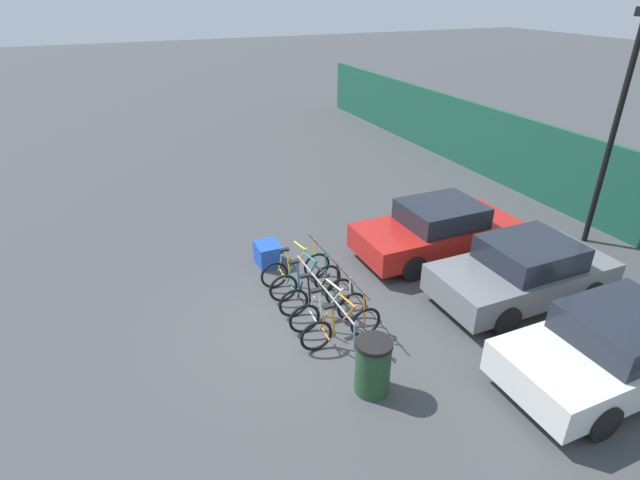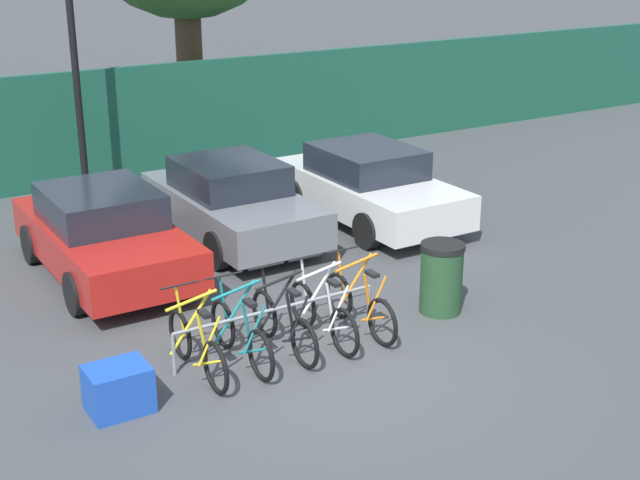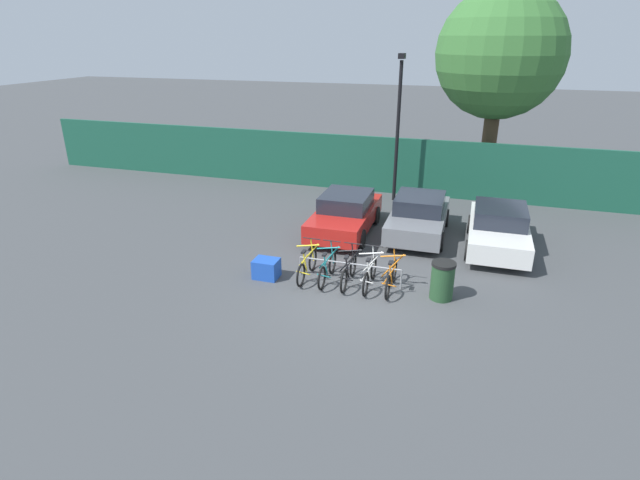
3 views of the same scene
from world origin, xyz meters
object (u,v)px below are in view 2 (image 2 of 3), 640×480
object	(u,v)px
bicycle_orange	(360,305)
car_white	(368,185)
lamp_post	(72,35)
cargo_crate	(118,389)
trash_bin	(441,278)
bike_rack	(277,314)
bicycle_yellow	(197,347)
car_red	(104,234)
bicycle_teal	(241,336)
bicycle_white	(323,315)
car_grey	(232,201)
bicycle_black	(284,325)

from	to	relation	value
bicycle_orange	car_white	xyz separation A→B (m)	(2.78, 3.85, 0.31)
lamp_post	cargo_crate	size ratio (longest dim) A/B	8.27
lamp_post	trash_bin	bearing A→B (deg)	-72.13
bike_rack	bicycle_yellow	distance (m)	1.21
bicycle_yellow	lamp_post	distance (m)	8.55
bicycle_yellow	car_red	bearing A→B (deg)	89.33
bicycle_orange	cargo_crate	xyz separation A→B (m)	(-3.52, -0.31, -0.10)
bicycle_teal	bicycle_white	xyz separation A→B (m)	(1.21, 0.00, 0.00)
car_red	cargo_crate	distance (m)	4.30
bike_rack	bicycle_white	distance (m)	0.63
bicycle_white	car_grey	world-z (taller)	car_grey
bicycle_orange	car_white	bearing A→B (deg)	52.50
bicycle_orange	car_grey	bearing A→B (deg)	85.78
lamp_post	car_white	bearing A→B (deg)	-45.59
bicycle_black	car_red	bearing A→B (deg)	104.13
bicycle_teal	trash_bin	bearing A→B (deg)	-0.70
bicycle_teal	bicycle_yellow	bearing A→B (deg)	-179.38
bicycle_orange	trash_bin	distance (m)	1.35
bicycle_yellow	car_grey	size ratio (longest dim) A/B	0.43
bicycle_orange	bicycle_white	bearing A→B (deg)	178.35
trash_bin	cargo_crate	world-z (taller)	trash_bin
car_white	bicycle_teal	bearing A→B (deg)	-139.95
bicycle_yellow	bicycle_teal	world-z (taller)	same
car_red	trash_bin	xyz separation A→B (m)	(3.61, -3.85, -0.17)
car_red	trash_bin	bearing A→B (deg)	-46.83
bicycle_white	trash_bin	world-z (taller)	bicycle_white
bicycle_yellow	cargo_crate	size ratio (longest dim) A/B	2.44
lamp_post	trash_bin	xyz separation A→B (m)	(2.59, -8.05, -2.73)
bicycle_orange	car_grey	distance (m)	4.29
bicycle_orange	trash_bin	size ratio (longest dim) A/B	1.66
lamp_post	trash_bin	distance (m)	8.88
trash_bin	cargo_crate	distance (m)	4.88
bicycle_white	lamp_post	size ratio (longest dim) A/B	0.30
cargo_crate	lamp_post	bearing A→B (deg)	74.68
bicycle_white	car_white	distance (m)	5.13
bicycle_black	trash_bin	size ratio (longest dim) A/B	1.66
bicycle_yellow	cargo_crate	xyz separation A→B (m)	(-1.12, -0.31, -0.10)
lamp_post	bicycle_black	bearing A→B (deg)	-89.53
bike_rack	bicycle_orange	bearing A→B (deg)	-7.06
bicycle_white	cargo_crate	size ratio (longest dim) A/B	2.44
bike_rack	car_red	bearing A→B (deg)	106.39
bicycle_black	lamp_post	distance (m)	8.47
car_red	cargo_crate	size ratio (longest dim) A/B	5.89
car_red	cargo_crate	bearing A→B (deg)	-107.02
bicycle_black	car_red	xyz separation A→B (m)	(-1.08, 3.78, 0.31)
bicycle_black	lamp_post	bearing A→B (deg)	88.61
bicycle_orange	car_red	xyz separation A→B (m)	(-2.27, 3.78, 0.31)
bicycle_teal	cargo_crate	xyz separation A→B (m)	(-1.72, -0.31, -0.10)
lamp_post	trash_bin	world-z (taller)	lamp_post
car_grey	bicycle_teal	bearing A→B (deg)	-114.98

